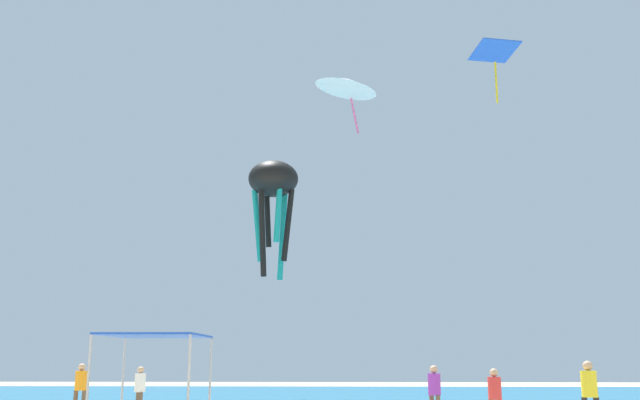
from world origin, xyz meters
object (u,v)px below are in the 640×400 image
Objects in this scene: person_leftmost at (81,384)px; kite_octopus_black at (273,185)px; person_rightmost at (434,388)px; kite_delta_white at (347,84)px; person_far_shore at (589,388)px; canopy_tent at (155,340)px; person_central at (140,386)px; kite_diamond_blue at (495,54)px; person_near_tent at (495,392)px.

kite_octopus_black is (5.92, 10.81, 10.26)m from person_leftmost.
kite_delta_white is (-2.77, 17.06, 17.47)m from person_rightmost.
canopy_tent is at bearing -174.87° from person_far_shore.
person_central is (2.28, -0.18, -0.06)m from person_leftmost.
person_rightmost is 4.94m from person_far_shore.
person_rightmost is at bearing -8.02° from person_leftmost.
canopy_tent reaches higher than person_rightmost.
person_rightmost is at bearing 24.17° from kite_delta_white.
kite_octopus_black is 14.53m from kite_diamond_blue.
person_leftmost is at bearing 42.31° from person_rightmost.
kite_octopus_black is (-8.40, 15.69, 10.34)m from person_near_tent.
person_central is 0.36× the size of kite_delta_white.
person_leftmost is 1.06× the size of person_central.
kite_octopus_black is 1.96× the size of kite_diamond_blue.
kite_diamond_blue is (4.02, 15.74, 17.86)m from person_near_tent.
kite_octopus_black reaches higher than person_leftmost.
kite_octopus_black is at bearing 85.11° from canopy_tent.
kite_octopus_black is at bearing -12.82° from kite_diamond_blue.
person_far_shore is at bearing -145.35° from person_central.
person_rightmost is 0.27× the size of kite_octopus_black.
person_near_tent is 0.88× the size of person_far_shore.
kite_diamond_blue is (13.90, 17.27, 16.36)m from canopy_tent.
person_central is at bearing 160.98° from person_far_shore.
kite_octopus_black is at bearing -72.74° from person_near_tent.
kite_diamond_blue is at bearing 35.09° from person_leftmost.
kite_diamond_blue reaches higher than kite_octopus_black.
person_rightmost is (-1.55, 2.06, 0.05)m from person_near_tent.
person_near_tent is 0.26× the size of kite_octopus_black.
person_near_tent is 0.95× the size of person_rightmost.
canopy_tent is at bearing 78.08° from person_rightmost.
canopy_tent reaches higher than person_far_shore.
person_near_tent is 0.92× the size of person_leftmost.
person_leftmost is 0.28× the size of kite_octopus_black.
kite_delta_white is at bearing -63.36° from person_central.
person_near_tent is at bearing -146.56° from person_central.
kite_delta_white is at bearing -35.07° from kite_diamond_blue.
canopy_tent is 1.81× the size of person_central.
kite_diamond_blue reaches higher than person_near_tent.
person_far_shore reaches higher than person_leftmost.
person_near_tent is (9.88, 1.53, -1.50)m from canopy_tent.
person_central is at bearing 136.18° from kite_octopus_black.
person_leftmost is at bearing 124.74° from canopy_tent.
person_central is 0.51× the size of kite_diamond_blue.
kite_delta_white is (7.71, 14.41, 17.50)m from person_central.
kite_delta_white is at bearing -88.17° from person_near_tent.
person_rightmost is at bearing 23.29° from canopy_tent.
canopy_tent is 9.18m from person_rightmost.
person_leftmost reaches higher than person_rightmost.
canopy_tent is 6.76m from person_central.
person_central is 15.50m from kite_octopus_black.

